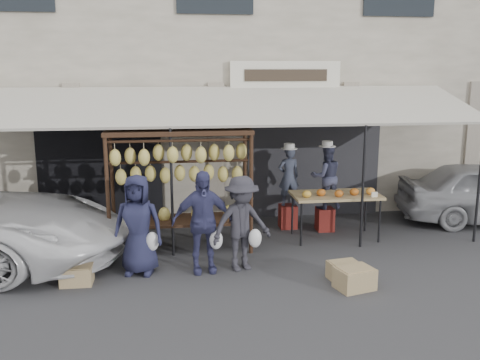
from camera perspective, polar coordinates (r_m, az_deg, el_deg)
The scene contains 15 objects.
ground_plane at distance 8.79m, azimuth -0.37°, elevation -10.27°, with size 90.00×90.00×0.00m, color #2D2D30.
shophouse at distance 14.60m, azimuth -3.71°, elevation 13.22°, with size 24.00×6.15×7.30m.
awning at distance 10.42m, azimuth -1.95°, elevation 7.83°, with size 10.00×2.35×2.92m.
banana_rack at distance 9.66m, azimuth -6.45°, elevation 1.45°, with size 2.60×0.90×2.24m.
produce_table at distance 10.56m, azimuth 10.21°, elevation -1.68°, with size 1.70×0.90×1.04m.
vendor_left at distance 11.10m, azimuth 5.21°, elevation 0.38°, with size 0.45×0.29×1.23m, color #3B4256.
vendor_right at distance 11.01m, azimuth 9.18°, elevation 0.35°, with size 0.64×0.50×1.32m, color #3B3E5B.
customer_left at distance 8.83m, azimuth -10.83°, elevation -4.71°, with size 0.81×0.52×1.65m, color #1D1F3A.
customer_mid at distance 8.76m, azimuth -4.05°, elevation -4.47°, with size 1.00×0.42×1.70m, color navy.
customer_right at distance 8.83m, azimuth 0.16°, elevation -4.67°, with size 1.03×0.59×1.59m, color #2D2C33.
stool_left at distance 11.31m, azimuth 5.12°, elevation -3.88°, with size 0.35×0.35×0.49m, color maroon.
stool_right at distance 11.22m, azimuth 9.03°, elevation -4.14°, with size 0.34×0.34×0.48m, color maroon.
crate_near_a at distance 8.47m, azimuth 12.13°, elevation -10.23°, with size 0.55×0.42×0.33m, color tan.
crate_near_b at distance 8.80m, azimuth 11.02°, elevation -9.49°, with size 0.47×0.36×0.28m, color tan.
crate_far at distance 8.84m, azimuth -17.01°, elevation -9.68°, with size 0.48×0.37×0.29m, color tan.
Camera 1 is at (-1.03, -8.07, 3.33)m, focal length 40.00 mm.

